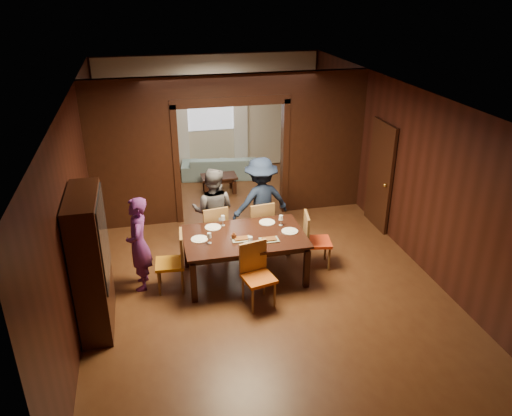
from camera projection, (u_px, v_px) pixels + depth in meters
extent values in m
plane|color=#502A16|center=(249.00, 252.00, 9.04)|extent=(9.00, 9.00, 0.00)
cube|color=silver|center=(248.00, 91.00, 7.83)|extent=(5.50, 9.00, 0.02)
cube|color=black|center=(210.00, 113.00, 12.42)|extent=(5.50, 0.02, 2.90)
cube|color=black|center=(79.00, 191.00, 7.87)|extent=(0.02, 9.00, 2.90)
cube|color=black|center=(397.00, 165.00, 9.00)|extent=(0.02, 9.00, 2.90)
cube|color=black|center=(133.00, 168.00, 9.56)|extent=(1.65, 0.15, 2.40)
cube|color=black|center=(323.00, 154.00, 10.35)|extent=(1.65, 0.15, 2.40)
cube|color=black|center=(230.00, 87.00, 9.35)|extent=(5.50, 0.15, 0.50)
cube|color=beige|center=(210.00, 114.00, 12.39)|extent=(5.40, 0.04, 2.85)
imported|color=#5B2366|center=(139.00, 244.00, 7.72)|extent=(0.40, 0.58, 1.54)
imported|color=#4F4D54|center=(213.00, 211.00, 8.74)|extent=(0.93, 0.83, 1.59)
imported|color=#162038|center=(261.00, 202.00, 9.03)|extent=(1.17, 0.81, 1.66)
imported|color=#81A4A9|center=(220.00, 166.00, 12.35)|extent=(1.94, 1.00, 0.54)
imported|color=black|center=(250.00, 231.00, 8.04)|extent=(0.31, 0.31, 0.08)
cube|color=black|center=(244.00, 256.00, 8.15)|extent=(1.95, 1.21, 0.76)
cube|color=black|center=(219.00, 184.00, 11.50)|extent=(0.80, 0.50, 0.40)
cube|color=black|center=(91.00, 262.00, 6.78)|extent=(0.40, 1.20, 2.00)
cube|color=black|center=(380.00, 176.00, 9.60)|extent=(0.06, 0.90, 2.10)
cube|color=silver|center=(210.00, 104.00, 12.26)|extent=(1.20, 0.03, 1.30)
cube|color=white|center=(181.00, 124.00, 12.26)|extent=(0.35, 0.06, 2.40)
cube|color=white|center=(241.00, 121.00, 12.57)|extent=(0.35, 0.06, 2.40)
cylinder|color=white|center=(199.00, 239.00, 7.87)|extent=(0.27, 0.27, 0.01)
cylinder|color=white|center=(213.00, 227.00, 8.25)|extent=(0.27, 0.27, 0.01)
cylinder|color=white|center=(267.00, 222.00, 8.41)|extent=(0.27, 0.27, 0.01)
cylinder|color=silver|center=(290.00, 231.00, 8.12)|extent=(0.27, 0.27, 0.01)
cylinder|color=silver|center=(249.00, 246.00, 7.65)|extent=(0.27, 0.27, 0.01)
cube|color=gray|center=(241.00, 239.00, 7.85)|extent=(0.30, 0.20, 0.04)
cube|color=gray|center=(269.00, 239.00, 7.84)|extent=(0.30, 0.20, 0.04)
cylinder|color=silver|center=(250.00, 241.00, 7.68)|extent=(0.07, 0.07, 0.14)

